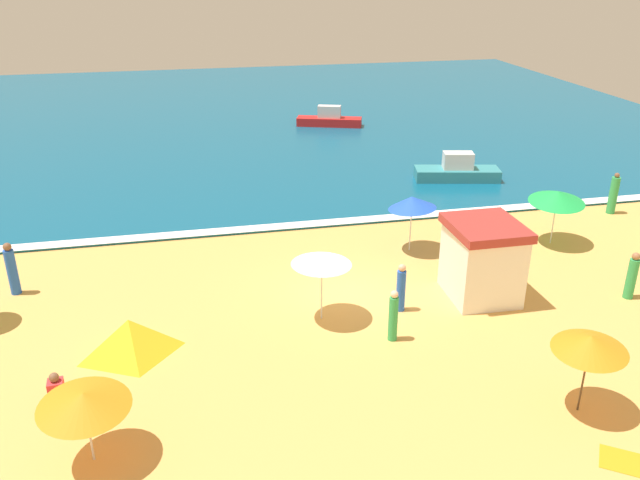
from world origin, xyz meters
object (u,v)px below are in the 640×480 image
Objects in this scene: beach_tent at (130,337)px; beachgoer_6 at (56,389)px; lifeguard_cabana at (482,260)px; beachgoer_2 at (12,270)px; beach_umbrella_6 at (557,197)px; beach_umbrella_0 at (84,400)px; beach_umbrella_2 at (590,343)px; small_boat_0 at (457,171)px; small_boat_1 at (329,119)px; beachgoer_5 at (613,195)px; beachgoer_1 at (632,277)px; beachgoer_0 at (393,316)px; beachgoer_7 at (401,288)px; beach_umbrella_1 at (412,203)px; beach_umbrella_7 at (322,258)px.

beach_tent reaches higher than beachgoer_6.
lifeguard_cabana is 15.87m from beachgoer_2.
beach_umbrella_0 is at bearing -151.80° from beach_umbrella_6.
beach_umbrella_2 is 0.59× the size of small_boat_0.
beachgoer_5 is at bearing -64.38° from small_boat_1.
beach_umbrella_2 is 0.91× the size of beach_umbrella_6.
beachgoer_2 is 24.75m from beachgoer_5.
beach_tent is 1.50× the size of beachgoer_1.
beach_umbrella_2 is at bearing -23.91° from beach_tent.
beachgoer_1 reaches higher than small_boat_1.
beachgoer_6 is 0.20× the size of small_boat_1.
beachgoer_7 is at bearing 64.15° from beachgoer_0.
beach_umbrella_0 is 19.04m from beach_umbrella_6.
small_boat_0 is at bearing 39.69° from beach_tent.
beachgoer_1 is 0.89× the size of beachgoer_2.
beachgoer_1 is (16.27, 0.02, 0.21)m from beach_tent.
small_boat_0 is at bearing -73.31° from small_boat_1.
beach_umbrella_1 is (10.98, 9.55, 0.32)m from beach_umbrella_0.
beachgoer_7 is (9.10, 5.10, -0.87)m from beach_umbrella_0.
beach_umbrella_1 is 14.14m from beachgoer_6.
beachgoer_5 is at bearing 33.23° from lifeguard_cabana.
beachgoer_1 is (5.94, -5.27, -1.20)m from beach_umbrella_1.
beachgoer_7 is 0.37× the size of small_boat_0.
beach_tent is 7.68m from beachgoer_0.
beach_umbrella_1 is at bearing 30.51° from beachgoer_6.
lifeguard_cabana is 0.60× the size of small_boat_0.
beach_umbrella_2 reaches higher than beachgoer_0.
beach_umbrella_6 is 5.19m from beachgoer_5.
small_boat_0 is (19.62, 8.17, -0.34)m from beachgoer_2.
beach_umbrella_7 is (-5.58, -0.37, 0.77)m from lifeguard_cabana.
beach_umbrella_6 reaches higher than beachgoer_2.
beach_umbrella_6 reaches higher than beachgoer_0.
beach_umbrella_1 is 1.56× the size of beachgoer_1.
beachgoer_1 is at bearing -86.76° from small_boat_0.
beach_umbrella_0 is 0.63× the size of small_boat_1.
small_boat_0 is (4.29, 17.88, -1.42)m from beach_umbrella_2.
beach_umbrella_1 is 14.46m from beachgoer_2.
beach_umbrella_2 is at bearing -116.65° from beach_umbrella_6.
lifeguard_cabana reaches higher than beachgoer_6.
beach_umbrella_0 is 1.47× the size of beachgoer_5.
beach_umbrella_6 reaches higher than beach_umbrella_0.
small_boat_1 is at bearing 101.90° from beach_umbrella_6.
beachgoer_7 is (-1.88, -4.45, -1.19)m from beach_umbrella_1.
lifeguard_cabana reaches higher than beach_umbrella_0.
beach_tent is 28.16m from small_boat_1.
beachgoer_6 is at bearing -116.22° from small_boat_1.
beach_tent is at bearing 45.90° from beachgoer_6.
beach_umbrella_1 is 1.09× the size of beach_umbrella_7.
beach_umbrella_7 is (-4.51, -4.43, 0.12)m from beach_umbrella_1.
beach_umbrella_7 reaches higher than beach_umbrella_6.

